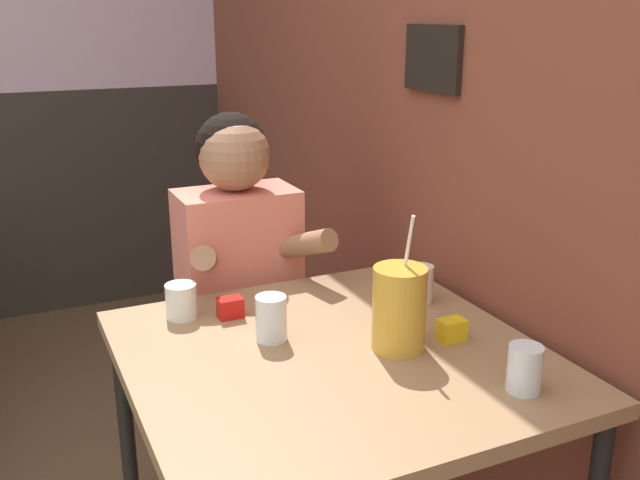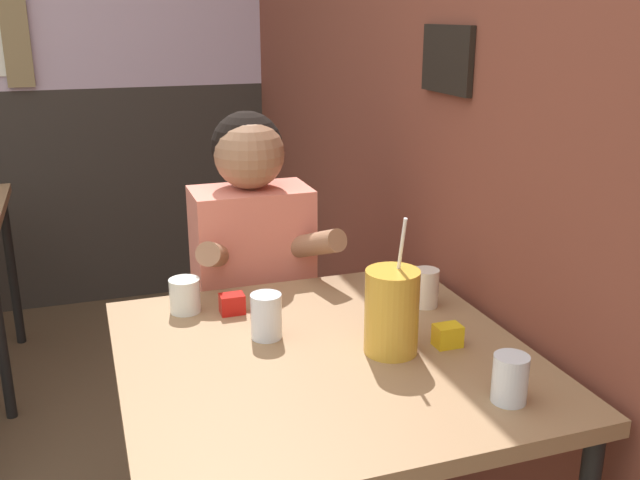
{
  "view_description": "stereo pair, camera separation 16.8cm",
  "coord_description": "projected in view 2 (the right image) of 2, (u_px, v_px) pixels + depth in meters",
  "views": [
    {
      "loc": [
        0.07,
        -1.02,
        1.46
      ],
      "look_at": [
        0.74,
        0.43,
        0.94
      ],
      "focal_mm": 40.0,
      "sensor_mm": 36.0,
      "label": 1
    },
    {
      "loc": [
        0.22,
        -1.09,
        1.46
      ],
      "look_at": [
        0.74,
        0.43,
        0.94
      ],
      "focal_mm": 40.0,
      "sensor_mm": 36.0,
      "label": 2
    }
  ],
  "objects": [
    {
      "name": "glass_far_side",
      "position": [
        426.0,
        288.0,
        1.8
      ],
      "size": [
        0.07,
        0.07,
        0.1
      ],
      "color": "silver",
      "rests_on": "main_table"
    },
    {
      "name": "cocktail_pitcher",
      "position": [
        392.0,
        312.0,
        1.54
      ],
      "size": [
        0.12,
        0.12,
        0.31
      ],
      "color": "gold",
      "rests_on": "main_table"
    },
    {
      "name": "glass_by_brick",
      "position": [
        510.0,
        379.0,
        1.36
      ],
      "size": [
        0.07,
        0.07,
        0.1
      ],
      "color": "silver",
      "rests_on": "main_table"
    },
    {
      "name": "condiment_mustard",
      "position": [
        448.0,
        336.0,
        1.59
      ],
      "size": [
        0.06,
        0.04,
        0.05
      ],
      "color": "yellow",
      "rests_on": "main_table"
    },
    {
      "name": "condiment_ketchup",
      "position": [
        232.0,
        304.0,
        1.76
      ],
      "size": [
        0.06,
        0.04,
        0.05
      ],
      "color": "#B7140F",
      "rests_on": "main_table"
    },
    {
      "name": "glass_near_pitcher",
      "position": [
        266.0,
        316.0,
        1.63
      ],
      "size": [
        0.07,
        0.07,
        0.11
      ],
      "color": "silver",
      "rests_on": "main_table"
    },
    {
      "name": "glass_center",
      "position": [
        185.0,
        295.0,
        1.77
      ],
      "size": [
        0.08,
        0.08,
        0.09
      ],
      "color": "silver",
      "rests_on": "main_table"
    },
    {
      "name": "brick_wall_right",
      "position": [
        361.0,
        43.0,
        2.47
      ],
      "size": [
        0.08,
        4.59,
        2.7
      ],
      "color": "brown",
      "rests_on": "ground_plane"
    },
    {
      "name": "back_wall",
      "position": [
        13.0,
        34.0,
        3.3
      ],
      "size": [
        5.31,
        0.09,
        2.7
      ],
      "color": "silver",
      "rests_on": "ground_plane"
    },
    {
      "name": "main_table",
      "position": [
        325.0,
        380.0,
        1.59
      ],
      "size": [
        0.88,
        0.89,
        0.74
      ],
      "color": "#93704C",
      "rests_on": "ground_plane"
    },
    {
      "name": "person_seated",
      "position": [
        254.0,
        300.0,
        2.15
      ],
      "size": [
        0.42,
        0.4,
        1.19
      ],
      "color": "#EA7F6B",
      "rests_on": "ground_plane"
    }
  ]
}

